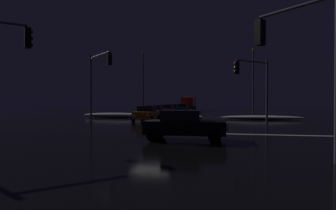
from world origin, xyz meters
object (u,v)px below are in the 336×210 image
object	(u,v)px
sedan_blue	(172,109)
sedan_gray	(154,112)
traffic_signal_nw	(98,74)
streetlamp_right_far	(253,77)
sedan_red	(167,110)
traffic_signal_se	(299,49)
sedan_green	(182,108)
traffic_signal_ne	(254,79)
sedan_black_crossing	(185,125)
streetlamp_left_far	(143,79)
sedan_white	(183,107)
box_truck	(189,103)
sedan_orange	(147,113)

from	to	relation	value
sedan_blue	sedan_gray	bearing A→B (deg)	-89.86
traffic_signal_nw	streetlamp_right_far	world-z (taller)	streetlamp_right_far
sedan_red	traffic_signal_se	size ratio (longest dim) A/B	0.75
sedan_green	traffic_signal_ne	distance (m)	29.03
traffic_signal_ne	streetlamp_right_far	world-z (taller)	streetlamp_right_far
sedan_green	streetlamp_right_far	xyz separation A→B (m)	(12.03, -4.61, 5.08)
traffic_signal_ne	sedan_black_crossing	bearing A→B (deg)	-113.07
sedan_black_crossing	streetlamp_left_far	distance (m)	35.25
sedan_blue	traffic_signal_se	bearing A→B (deg)	-72.65
sedan_white	streetlamp_right_far	size ratio (longest dim) A/B	0.42
traffic_signal_se	streetlamp_right_far	bearing A→B (deg)	87.41
sedan_blue	sedan_green	world-z (taller)	same
sedan_black_crossing	sedan_white	bearing A→B (deg)	98.28
sedan_red	sedan_green	size ratio (longest dim) A/B	1.00
sedan_green	sedan_gray	bearing A→B (deg)	-91.93
box_truck	sedan_green	bearing A→B (deg)	-88.95
box_truck	sedan_black_crossing	distance (m)	49.95
box_truck	streetlamp_right_far	size ratio (longest dim) A/B	0.80
sedan_gray	sedan_blue	distance (m)	12.30
sedan_green	traffic_signal_se	distance (m)	42.84
sedan_orange	box_truck	bearing A→B (deg)	90.18
traffic_signal_nw	box_truck	bearing A→B (deg)	84.65
sedan_blue	sedan_white	xyz separation A→B (m)	(0.06, 11.68, 0.00)
sedan_green	traffic_signal_nw	xyz separation A→B (m)	(-3.90, -27.18, 3.77)
sedan_white	traffic_signal_nw	size ratio (longest dim) A/B	0.66
sedan_green	streetlamp_right_far	distance (m)	13.85
sedan_gray	streetlamp_left_far	distance (m)	15.72
traffic_signal_ne	sedan_gray	bearing A→B (deg)	141.50
sedan_orange	streetlamp_left_far	xyz separation A→B (m)	(-5.86, 19.27, 5.10)
sedan_orange	traffic_signal_se	size ratio (longest dim) A/B	0.75
sedan_orange	sedan_red	size ratio (longest dim) A/B	1.00
sedan_blue	streetlamp_left_far	world-z (taller)	streetlamp_left_far
sedan_blue	traffic_signal_nw	xyz separation A→B (m)	(-3.25, -21.00, 3.77)
sedan_gray	streetlamp_left_far	world-z (taller)	streetlamp_left_far
sedan_red	sedan_blue	world-z (taller)	same
sedan_red	sedan_white	bearing A→B (deg)	90.44
sedan_orange	sedan_black_crossing	xyz separation A→B (m)	(5.77, -13.61, 0.00)
sedan_gray	box_truck	world-z (taller)	box_truck
sedan_gray	sedan_blue	size ratio (longest dim) A/B	1.00
traffic_signal_se	streetlamp_left_far	world-z (taller)	streetlamp_left_far
traffic_signal_ne	streetlamp_left_far	size ratio (longest dim) A/B	0.55
sedan_gray	sedan_red	distance (m)	6.79
sedan_white	streetlamp_right_far	bearing A→B (deg)	-38.66
sedan_green	traffic_signal_nw	bearing A→B (deg)	-98.17
box_truck	streetlamp_left_far	distance (m)	18.16
sedan_blue	sedan_green	bearing A→B (deg)	83.98
sedan_gray	sedan_white	distance (m)	23.98
sedan_green	box_truck	world-z (taller)	box_truck
sedan_red	sedan_black_crossing	distance (m)	26.51
sedan_orange	traffic_signal_nw	world-z (taller)	traffic_signal_nw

